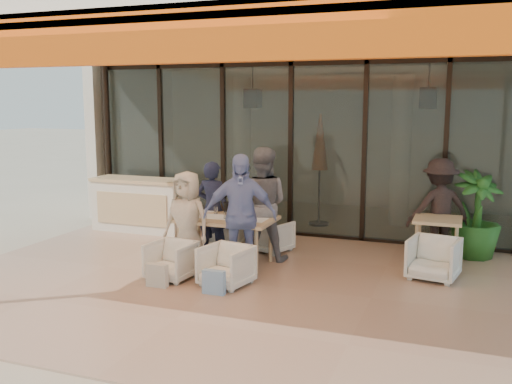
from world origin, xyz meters
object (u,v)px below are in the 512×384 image
chair_far_right (271,235)px  diner_cream (187,221)px  dining_table (225,221)px  side_table (438,225)px  standing_woman (439,208)px  chair_far_left (225,229)px  diner_grey (261,204)px  side_chair (434,257)px  chair_near_left (171,259)px  diner_navy (213,209)px  chair_near_right (226,264)px  diner_periwinkle (240,216)px  potted_palm (475,215)px  host_counter (140,205)px

chair_far_right → diner_cream: 1.69m
dining_table → side_table: (3.05, 1.08, -0.05)m
standing_woman → chair_far_left: bearing=-16.4°
chair_far_left → diner_cream: 1.46m
diner_grey → dining_table: bearing=33.9°
diner_grey → side_chair: size_ratio=2.67×
chair_far_right → chair_near_left: chair_near_left is taller
diner_navy → side_table: bearing=-164.5°
chair_near_right → diner_grey: 1.52m
chair_far_right → diner_cream: (-0.84, -1.40, 0.45)m
diner_periwinkle → potted_palm: 3.84m
side_table → side_chair: 0.81m
diner_grey → potted_palm: diner_grey is taller
diner_periwinkle → standing_woman: size_ratio=1.11×
chair_near_right → potted_palm: potted_palm is taller
side_table → side_chair: bearing=-90.0°
diner_cream → standing_woman: standing_woman is taller
chair_near_right → side_table: size_ratio=0.84×
host_counter → chair_far_left: bearing=-15.2°
diner_navy → side_table: (3.46, 0.63, -0.14)m
chair_near_right → diner_periwinkle: size_ratio=0.35×
diner_navy → side_chair: diner_navy is taller
host_counter → chair_far_left: host_counter is taller
dining_table → chair_near_right: size_ratio=2.39×
side_chair → diner_navy: bearing=-171.8°
diner_grey → side_table: 2.71m
diner_cream → diner_grey: bearing=50.8°
side_chair → chair_near_left: bearing=-149.5°
side_table → potted_palm: 0.85m
chair_near_right → side_table: bearing=49.5°
diner_grey → potted_palm: 3.42m
chair_far_left → diner_grey: 1.13m
side_table → potted_palm: potted_palm is taller
diner_cream → host_counter: bearing=139.9°
chair_near_right → diner_grey: bearing=101.7°
chair_near_right → diner_periwinkle: bearing=101.7°
standing_woman → dining_table: bearing=0.7°
dining_table → chair_far_right: dining_table is taller
host_counter → chair_near_left: size_ratio=3.04×
diner_navy → diner_cream: diner_navy is taller
diner_navy → potted_palm: (4.00, 1.28, -0.07)m
side_chair → diner_grey: bearing=-172.4°
host_counter → diner_cream: size_ratio=1.24×
chair_far_left → diner_navy: 0.67m
side_chair → standing_woman: standing_woman is taller
host_counter → diner_navy: bearing=-27.4°
diner_cream → diner_periwinkle: diner_periwinkle is taller
chair_far_left → chair_near_left: chair_far_left is taller
host_counter → side_chair: bearing=-12.0°
host_counter → diner_grey: 3.07m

